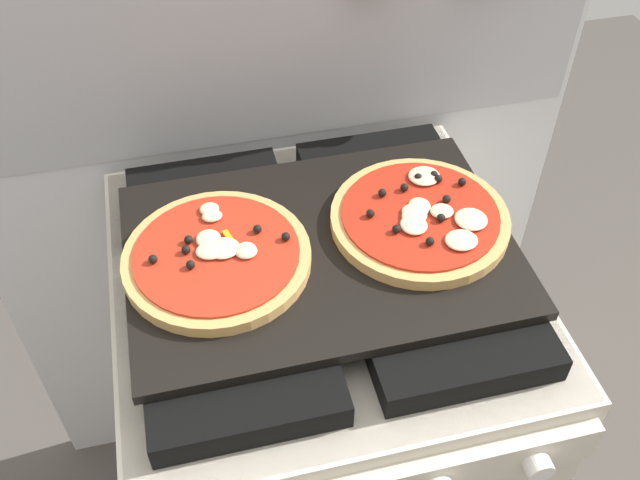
{
  "coord_description": "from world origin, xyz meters",
  "views": [
    {
      "loc": [
        -0.16,
        -0.68,
        1.63
      ],
      "look_at": [
        0.0,
        0.0,
        0.93
      ],
      "focal_mm": 40.06,
      "sensor_mm": 36.0,
      "label": 1
    }
  ],
  "objects_px": {
    "baking_tray": "(320,249)",
    "pizza_right": "(421,218)",
    "pizza_left": "(217,255)",
    "stove": "(320,420)"
  },
  "relations": [
    {
      "from": "stove",
      "to": "baking_tray",
      "type": "bearing_deg",
      "value": 90.0
    },
    {
      "from": "stove",
      "to": "baking_tray",
      "type": "distance_m",
      "value": 0.46
    },
    {
      "from": "stove",
      "to": "pizza_right",
      "type": "relative_size",
      "value": 3.51
    },
    {
      "from": "pizza_left",
      "to": "pizza_right",
      "type": "distance_m",
      "value": 0.29
    },
    {
      "from": "baking_tray",
      "to": "stove",
      "type": "bearing_deg",
      "value": -90.0
    },
    {
      "from": "pizza_left",
      "to": "pizza_right",
      "type": "bearing_deg",
      "value": 0.84
    },
    {
      "from": "stove",
      "to": "baking_tray",
      "type": "relative_size",
      "value": 1.67
    },
    {
      "from": "baking_tray",
      "to": "pizza_right",
      "type": "height_order",
      "value": "pizza_right"
    },
    {
      "from": "pizza_left",
      "to": "pizza_right",
      "type": "relative_size",
      "value": 1.0
    },
    {
      "from": "stove",
      "to": "pizza_right",
      "type": "height_order",
      "value": "pizza_right"
    }
  ]
}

